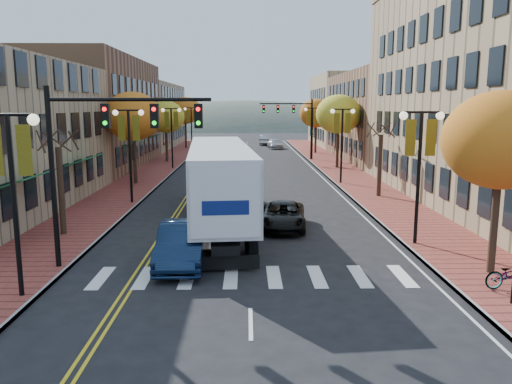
{
  "coord_description": "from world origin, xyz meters",
  "views": [
    {
      "loc": [
        -0.11,
        -15.68,
        6.28
      ],
      "look_at": [
        0.34,
        7.82,
        2.2
      ],
      "focal_mm": 35.0,
      "sensor_mm": 36.0,
      "label": 1
    }
  ],
  "objects_px": {
    "semi_truck": "(219,177)",
    "navy_sedan": "(182,244)",
    "bicycle": "(511,274)",
    "black_suv": "(283,216)"
  },
  "relations": [
    {
      "from": "semi_truck",
      "to": "black_suv",
      "type": "bearing_deg",
      "value": -23.57
    },
    {
      "from": "semi_truck",
      "to": "black_suv",
      "type": "xyz_separation_m",
      "value": [
        3.39,
        -1.15,
        -1.86
      ]
    },
    {
      "from": "semi_truck",
      "to": "black_suv",
      "type": "distance_m",
      "value": 4.03
    },
    {
      "from": "navy_sedan",
      "to": "black_suv",
      "type": "height_order",
      "value": "navy_sedan"
    },
    {
      "from": "semi_truck",
      "to": "navy_sedan",
      "type": "xyz_separation_m",
      "value": [
        -1.08,
        -7.02,
        -1.69
      ]
    },
    {
      "from": "semi_truck",
      "to": "black_suv",
      "type": "height_order",
      "value": "semi_truck"
    },
    {
      "from": "semi_truck",
      "to": "bicycle",
      "type": "xyz_separation_m",
      "value": [
        10.45,
        -10.34,
        -1.88
      ]
    },
    {
      "from": "navy_sedan",
      "to": "black_suv",
      "type": "xyz_separation_m",
      "value": [
        4.47,
        5.87,
        -0.17
      ]
    },
    {
      "from": "navy_sedan",
      "to": "bicycle",
      "type": "relative_size",
      "value": 2.73
    },
    {
      "from": "semi_truck",
      "to": "navy_sedan",
      "type": "distance_m",
      "value": 7.3
    }
  ]
}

